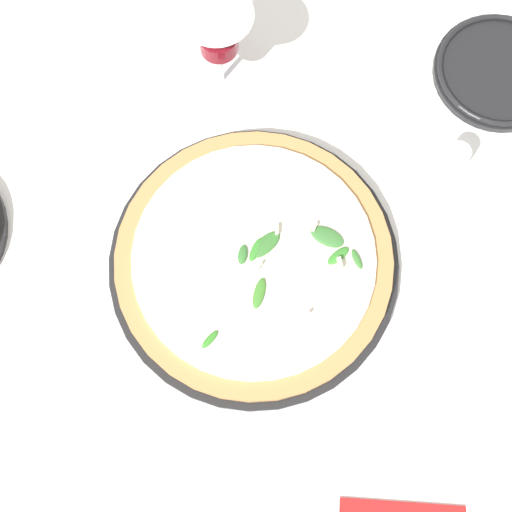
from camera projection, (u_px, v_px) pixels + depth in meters
ground_plane at (254, 265)px, 0.90m from camera, size 6.00×6.00×0.00m
pizza_arugula_main at (256, 259)px, 0.89m from camera, size 0.36×0.36×0.05m
wine_glass at (218, 36)px, 0.87m from camera, size 0.09×0.09×0.15m
side_plate_white at (499, 71)px, 0.97m from camera, size 0.18×0.18×0.02m
shaker_pepper at (452, 163)px, 0.90m from camera, size 0.03×0.03×0.07m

